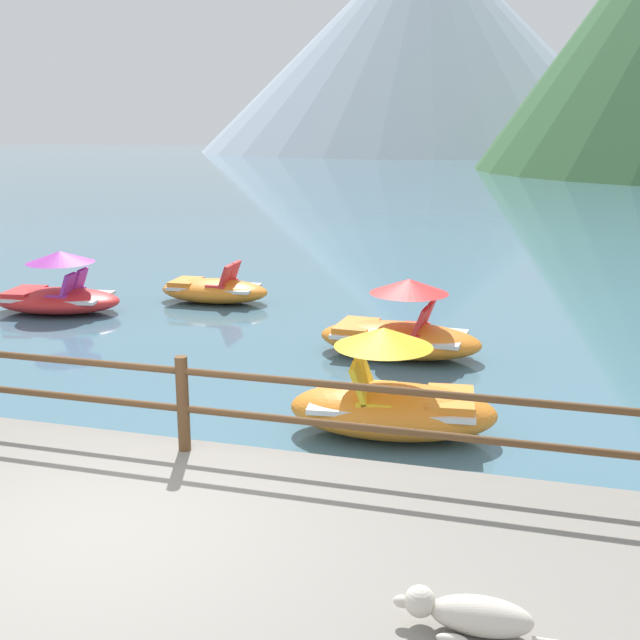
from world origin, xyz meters
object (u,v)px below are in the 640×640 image
Objects in this scene: pedal_boat_3 at (392,400)px; pedal_boat_4 at (400,331)px; pedal_boat_2 at (214,290)px; pedal_boat_1 at (57,292)px; dog_resting at (470,614)px.

pedal_boat_4 is at bearing 98.26° from pedal_boat_3.
pedal_boat_3 is at bearing -81.74° from pedal_boat_4.
pedal_boat_2 is 0.91× the size of pedal_boat_3.
pedal_boat_2 is 7.57m from pedal_boat_3.
pedal_boat_1 is at bearing 149.67° from pedal_boat_3.
pedal_boat_4 is at bearing 103.23° from dog_resting.
pedal_boat_3 is at bearing 107.07° from dog_resting.
dog_resting is 7.31m from pedal_boat_4.
pedal_boat_3 reaches higher than dog_resting.
pedal_boat_2 is at bearing 32.68° from pedal_boat_1.
pedal_boat_4 is (6.83, -1.10, 0.01)m from pedal_boat_1.
pedal_boat_3 reaches higher than pedal_boat_1.
pedal_boat_1 is 1.15× the size of pedal_boat_2.
dog_resting is 0.43× the size of pedal_boat_3.
pedal_boat_1 is 1.00× the size of pedal_boat_4.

